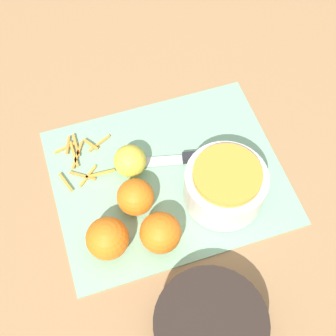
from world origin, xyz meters
name	(u,v)px	position (x,y,z in m)	size (l,w,h in m)	color
ground_plane	(168,177)	(0.00, 0.00, 0.00)	(4.00, 4.00, 0.00)	#9E754C
cutting_board	(168,176)	(0.00, 0.00, 0.00)	(0.46, 0.38, 0.01)	#84B793
bowl_speckled	(225,185)	(-0.09, 0.08, 0.05)	(0.16, 0.16, 0.09)	silver
bowl_dark	(210,326)	(0.03, 0.31, 0.03)	(0.19, 0.19, 0.06)	black
knife	(190,158)	(-0.06, -0.02, 0.01)	(0.22, 0.07, 0.02)	#232328
orange_left	(135,197)	(0.08, 0.04, 0.04)	(0.07, 0.07, 0.07)	orange
orange_right	(107,238)	(0.15, 0.11, 0.05)	(0.08, 0.08, 0.08)	orange
orange_back	(160,233)	(0.06, 0.13, 0.04)	(0.08, 0.08, 0.08)	orange
lemon	(130,161)	(0.07, -0.04, 0.04)	(0.07, 0.07, 0.07)	gold
peel_pile	(81,158)	(0.16, -0.09, 0.01)	(0.12, 0.13, 0.01)	#F59A35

